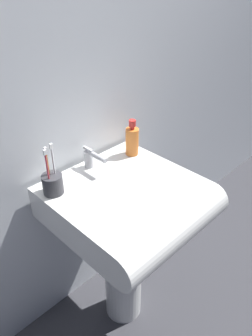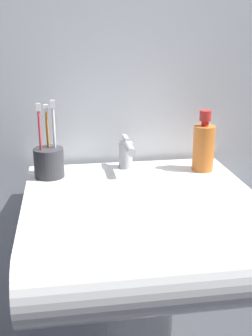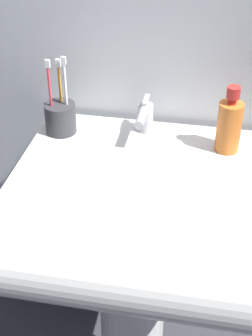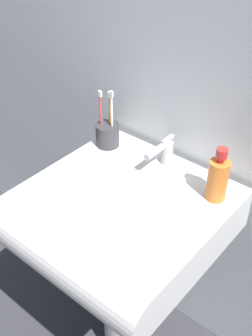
% 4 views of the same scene
% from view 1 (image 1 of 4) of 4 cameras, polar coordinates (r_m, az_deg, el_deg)
% --- Properties ---
extents(ground_plane, '(6.00, 6.00, 0.00)m').
position_cam_1_polar(ground_plane, '(1.92, -0.46, -23.18)').
color(ground_plane, '#38383D').
rests_on(ground_plane, ground).
extents(wall_back, '(5.00, 0.05, 2.40)m').
position_cam_1_polar(wall_back, '(1.35, -9.97, 15.74)').
color(wall_back, silver).
rests_on(wall_back, ground).
extents(sink_pedestal, '(0.18, 0.18, 0.67)m').
position_cam_1_polar(sink_pedestal, '(1.65, -0.51, -16.67)').
color(sink_pedestal, white).
rests_on(sink_pedestal, ground).
extents(sink_basin, '(0.56, 0.58, 0.14)m').
position_cam_1_polar(sink_basin, '(1.33, 1.10, -6.57)').
color(sink_basin, white).
rests_on(sink_basin, sink_pedestal).
extents(faucet, '(0.04, 0.14, 0.09)m').
position_cam_1_polar(faucet, '(1.40, -6.12, 1.74)').
color(faucet, '#B7B7BC').
rests_on(faucet, sink_basin).
extents(toothbrush_cup, '(0.08, 0.08, 0.21)m').
position_cam_1_polar(toothbrush_cup, '(1.29, -12.66, -2.59)').
color(toothbrush_cup, '#38383D').
rests_on(toothbrush_cup, sink_basin).
extents(soap_bottle, '(0.06, 0.06, 0.17)m').
position_cam_1_polar(soap_bottle, '(1.49, 1.07, 4.83)').
color(soap_bottle, orange).
rests_on(soap_bottle, sink_basin).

